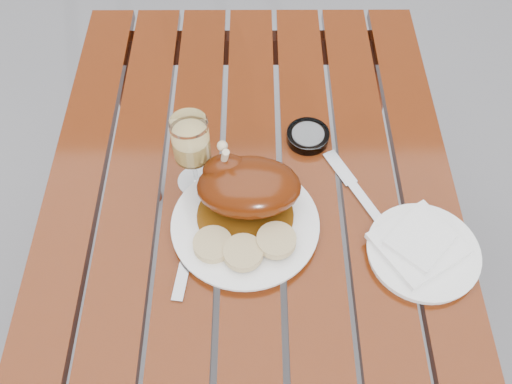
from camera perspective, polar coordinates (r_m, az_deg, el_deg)
ground at (r=1.76m, az=-0.36°, el=-15.33°), size 60.00×60.00×0.00m
table at (r=1.41m, az=-0.44°, el=-10.05°), size 0.80×1.20×0.75m
dinner_plate at (r=1.05m, az=-1.08°, el=-3.33°), size 0.34×0.34×0.02m
roast_duck at (r=1.03m, az=-1.06°, el=0.58°), size 0.19×0.18×0.14m
bread_dumplings at (r=1.01m, az=-1.20°, el=-5.39°), size 0.18×0.09×0.02m
wine_glass at (r=1.06m, az=-6.36°, el=3.81°), size 0.10×0.10×0.17m
side_plate at (r=1.07m, az=16.35°, el=-5.81°), size 0.21×0.21×0.02m
napkin at (r=1.06m, az=15.91°, el=-4.98°), size 0.19×0.18×0.01m
ashtray at (r=1.19m, az=5.21°, el=5.56°), size 0.11×0.11×0.02m
fork at (r=1.03m, az=-7.00°, el=-6.71°), size 0.04×0.16×0.01m
knife at (r=1.11m, az=10.81°, el=-0.92°), size 0.11×0.19×0.01m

